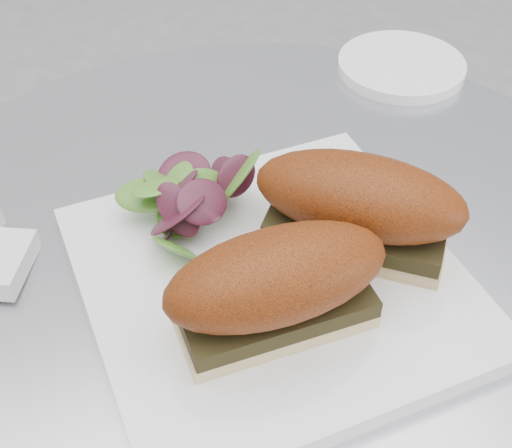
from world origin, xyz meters
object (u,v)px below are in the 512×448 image
Objects in this scene: sandwich_right at (359,205)px; saucer at (401,66)px; plate at (272,281)px; sandwich_left at (277,285)px.

sandwich_right is 0.30m from saucer.
sandwich_right reaches higher than plate.
sandwich_left is 1.14× the size of saucer.
sandwich_left is at bearing -131.19° from saucer.
saucer is (0.24, 0.25, -0.00)m from plate.
sandwich_left reaches higher than saucer.
saucer is (0.17, 0.24, -0.05)m from sandwich_right.
sandwich_right is at bearing 31.03° from sandwich_left.
sandwich_left and sandwich_right have the same top height.
sandwich_left is 0.93× the size of sandwich_right.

